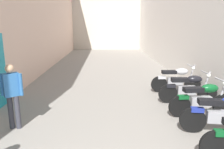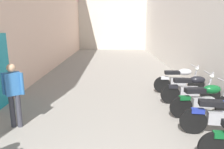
{
  "view_description": "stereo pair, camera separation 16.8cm",
  "coord_description": "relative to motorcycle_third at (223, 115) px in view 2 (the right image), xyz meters",
  "views": [
    {
      "loc": [
        -0.2,
        -0.6,
        2.43
      ],
      "look_at": [
        -0.01,
        4.85,
        1.17
      ],
      "focal_mm": 34.37,
      "sensor_mm": 36.0,
      "label": 1
    },
    {
      "loc": [
        -0.03,
        -0.6,
        2.43
      ],
      "look_at": [
        -0.01,
        4.85,
        1.17
      ],
      "focal_mm": 34.37,
      "sensor_mm": 36.0,
      "label": 2
    }
  ],
  "objects": [
    {
      "name": "ground_plane",
      "position": [
        -2.44,
        4.99,
        -0.5
      ],
      "size": [
        37.59,
        37.59,
        0.0
      ],
      "primitive_type": "plane",
      "color": "gray"
    },
    {
      "name": "building_right",
      "position": [
        1.14,
        6.99,
        2.13
      ],
      "size": [
        0.45,
        21.59,
        5.26
      ],
      "color": "silver",
      "rests_on": "ground"
    },
    {
      "name": "building_far_end",
      "position": [
        -2.44,
        18.79,
        2.33
      ],
      "size": [
        9.76,
        2.0,
        5.66
      ],
      "primitive_type": "cube",
      "color": "beige",
      "rests_on": "ground"
    },
    {
      "name": "motorcycle_third",
      "position": [
        0.0,
        0.0,
        0.0
      ],
      "size": [
        1.84,
        0.58,
        1.04
      ],
      "color": "black",
      "rests_on": "ground"
    },
    {
      "name": "motorcycle_fourth",
      "position": [
        0.0,
        1.01,
        0.0
      ],
      "size": [
        1.85,
        0.58,
        1.04
      ],
      "color": "black",
      "rests_on": "ground"
    },
    {
      "name": "motorcycle_fifth",
      "position": [
        0.0,
        2.02,
        0.0
      ],
      "size": [
        1.85,
        0.58,
        1.04
      ],
      "color": "black",
      "rests_on": "ground"
    },
    {
      "name": "motorcycle_sixth",
      "position": [
        0.0,
        3.17,
        0.0
      ],
      "size": [
        1.85,
        0.58,
        1.04
      ],
      "color": "black",
      "rests_on": "ground"
    },
    {
      "name": "pedestrian_mid_alley",
      "position": [
        -4.8,
        0.45,
        0.42
      ],
      "size": [
        0.52,
        0.36,
        1.57
      ],
      "color": "#383842",
      "rests_on": "ground"
    }
  ]
}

